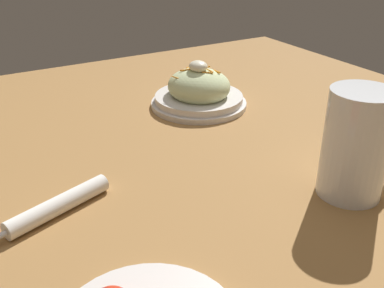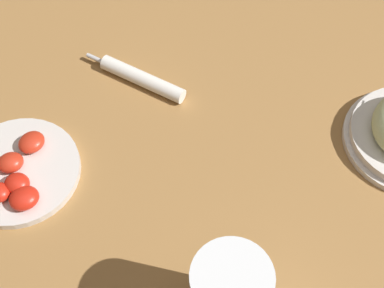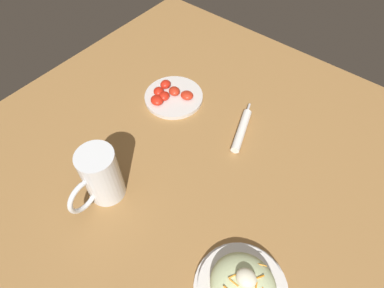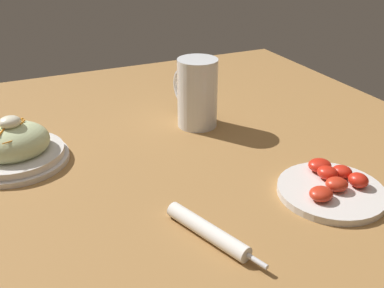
% 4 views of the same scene
% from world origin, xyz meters
% --- Properties ---
extents(ground_plane, '(1.43, 1.43, 0.00)m').
position_xyz_m(ground_plane, '(0.00, 0.00, 0.00)').
color(ground_plane, '#9E703D').
extents(salad_plate, '(0.21, 0.21, 0.11)m').
position_xyz_m(salad_plate, '(-0.25, 0.16, 0.03)').
color(salad_plate, silver).
rests_on(salad_plate, ground_plane).
extents(beer_mug, '(0.10, 0.16, 0.17)m').
position_xyz_m(beer_mug, '(0.17, 0.18, 0.07)').
color(beer_mug, white).
rests_on(beer_mug, ground_plane).
extents(napkin_roll, '(0.08, 0.19, 0.03)m').
position_xyz_m(napkin_roll, '(0.00, -0.23, 0.01)').
color(napkin_roll, white).
rests_on(napkin_roll, ground_plane).
extents(tomato_plate, '(0.20, 0.20, 0.04)m').
position_xyz_m(tomato_plate, '(0.27, -0.20, 0.01)').
color(tomato_plate, silver).
rests_on(tomato_plate, ground_plane).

